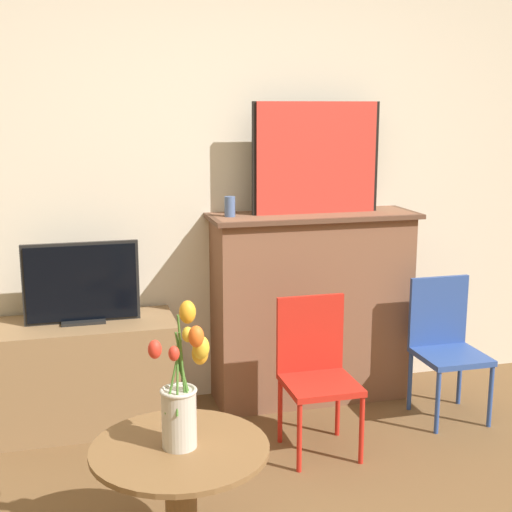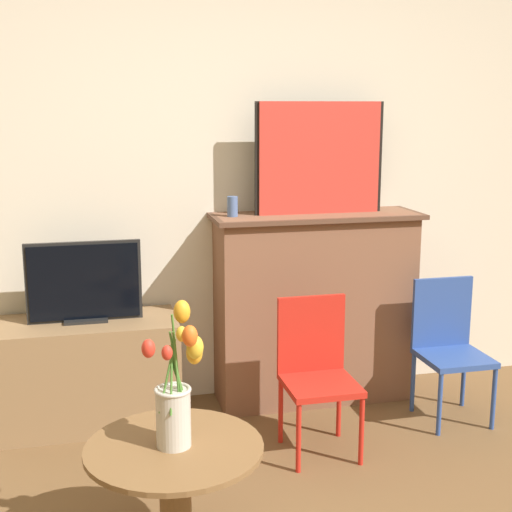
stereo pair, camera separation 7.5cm
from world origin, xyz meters
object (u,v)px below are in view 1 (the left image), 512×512
(tv_monitor, at_px, (82,284))
(chair_blue, at_px, (445,340))
(chair_red, at_px, (316,366))
(vase_tulips, at_px, (182,395))
(painting, at_px, (316,158))

(tv_monitor, distance_m, chair_blue, 1.94)
(chair_blue, bearing_deg, chair_red, -166.47)
(tv_monitor, height_order, vase_tulips, vase_tulips)
(tv_monitor, height_order, chair_blue, tv_monitor)
(vase_tulips, bearing_deg, chair_red, 45.55)
(painting, height_order, chair_blue, painting)
(painting, xyz_separation_m, chair_red, (-0.20, -0.60, -0.96))
(chair_red, xyz_separation_m, chair_blue, (0.81, 0.19, 0.00))
(painting, height_order, tv_monitor, painting)
(painting, relative_size, chair_red, 0.96)
(painting, xyz_separation_m, chair_blue, (0.61, -0.41, -0.96))
(chair_blue, height_order, vase_tulips, vase_tulips)
(painting, xyz_separation_m, vase_tulips, (-0.97, -1.39, -0.70))
(chair_red, bearing_deg, vase_tulips, -134.45)
(vase_tulips, bearing_deg, tv_monitor, 102.85)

